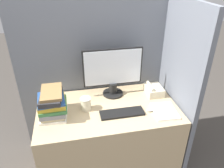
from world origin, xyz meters
TOP-DOWN VIEW (x-y plane):
  - cubicle_panel_rear at (0.00, 0.80)m, footprint 1.75×0.04m
  - cubicle_panel_right at (0.71, 0.41)m, footprint 0.04×0.82m
  - desk at (0.00, 0.38)m, footprint 1.35×0.76m
  - monitor at (0.10, 0.61)m, footprint 0.60×0.21m
  - keyboard at (0.11, 0.25)m, footprint 0.41×0.14m
  - mouse at (0.38, 0.24)m, footprint 0.07×0.04m
  - coffee_cup at (-0.21, 0.39)m, footprint 0.10×0.10m
  - book_stack at (-0.51, 0.36)m, footprint 0.26×0.32m
  - desk_telephone at (0.52, 0.53)m, footprint 0.17×0.21m
  - paper_pile at (0.51, 0.20)m, footprint 0.23×0.28m

SIDE VIEW (x-z plane):
  - desk at x=0.00m, z-range 0.00..0.74m
  - paper_pile at x=0.51m, z-range 0.74..0.75m
  - keyboard at x=0.11m, z-range 0.74..0.76m
  - mouse at x=0.38m, z-range 0.74..0.77m
  - desk_telephone at x=0.52m, z-range 0.72..0.84m
  - coffee_cup at x=-0.21m, z-range 0.74..0.86m
  - cubicle_panel_rear at x=0.00m, z-range 0.00..1.71m
  - cubicle_panel_right at x=0.71m, z-range 0.00..1.71m
  - book_stack at x=-0.51m, z-range 0.73..0.99m
  - monitor at x=0.10m, z-range 0.73..1.24m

